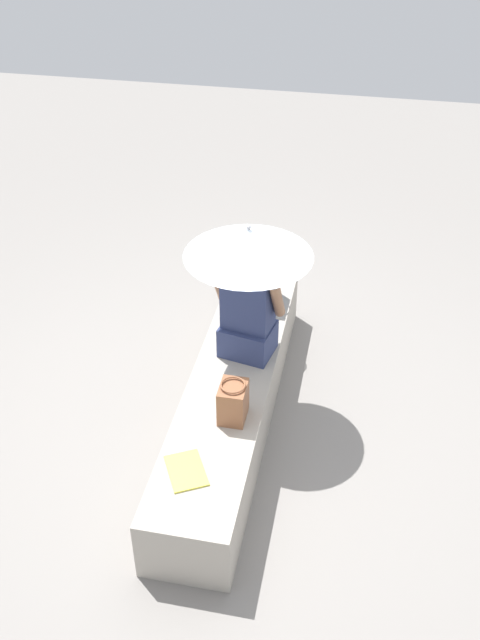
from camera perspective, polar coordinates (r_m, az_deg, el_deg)
name	(u,v)px	position (r m, az deg, el deg)	size (l,w,h in m)	color
ground_plane	(232,420)	(4.97, -0.61, -8.00)	(14.00, 14.00, 0.00)	gray
stone_bench	(232,397)	(4.83, -0.63, -6.21)	(2.63, 0.53, 0.42)	#A8A093
person_seated	(248,305)	(4.64, 0.65, 1.23)	(0.34, 0.50, 0.90)	navy
parasol	(249,243)	(4.36, 0.69, 6.22)	(0.81, 0.81, 0.99)	#B7B7BC
handbag_black	(233,401)	(4.30, -0.56, -6.54)	(0.20, 0.16, 0.26)	brown
tote_bag_canvas	(263,281)	(5.29, 1.84, 3.15)	(0.28, 0.21, 0.35)	#335184
magazine	(186,471)	(4.09, -4.33, -11.93)	(0.28, 0.20, 0.01)	#EAE04C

